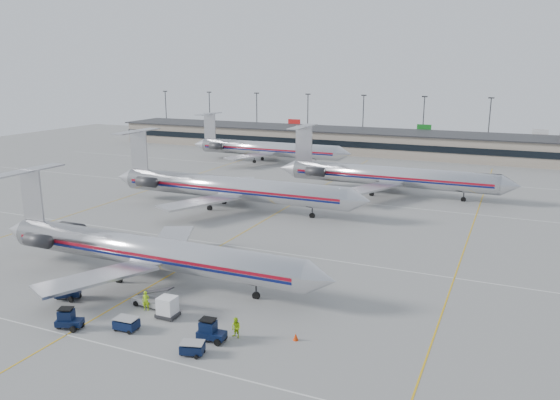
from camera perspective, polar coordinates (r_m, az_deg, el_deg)
The scene contains 19 objects.
ground at distance 66.08m, azimuth -10.33°, elevation -7.08°, with size 260.00×260.00×0.00m, color gray.
apron_markings at distance 74.04m, azimuth -6.00°, elevation -4.63°, with size 160.00×0.15×0.02m, color silver.
terminal at distance 154.24m, azimuth 10.45°, elevation 5.98°, with size 162.00×17.00×6.25m.
light_mast_row at distance 167.26m, azimuth 11.68°, elevation 8.37°, with size 163.60×0.40×15.28m.
jet_foreground at distance 62.98m, azimuth -14.05°, elevation -5.12°, with size 43.58×25.66×11.41m.
jet_second_row at distance 92.03m, azimuth -5.54°, elevation 1.34°, with size 47.74×28.11×12.50m.
jet_third_row at distance 103.74m, azimuth 11.04°, elevation 2.52°, with size 44.90×27.62×12.28m.
jet_back_row at distance 137.49m, azimuth -1.55°, elevation 5.40°, with size 43.33×26.65×11.85m.
tug_left at distance 60.80m, azimuth -21.41°, elevation -8.79°, with size 2.72×2.34×1.99m.
tug_center at distance 54.32m, azimuth -21.27°, elevation -11.53°, with size 2.63×1.94×1.92m.
tug_right at distance 49.02m, azimuth -7.32°, elevation -13.42°, with size 2.57×1.45×2.01m.
cart_inner at distance 52.44m, azimuth -15.76°, elevation -12.32°, with size 2.15×1.55×1.17m.
cart_outer at distance 47.30m, azimuth -9.14°, elevation -15.02°, with size 2.21×1.81×1.09m.
uld_container at distance 53.78m, azimuth -11.68°, elevation -10.91°, with size 1.96×1.64×2.05m.
belt_loader at distance 56.54m, azimuth -13.26°, elevation -10.16°, with size 4.69×1.76×2.44m.
ramp_worker_near at distance 55.73m, azimuth -13.83°, elevation -10.19°, with size 0.72×0.47×1.97m, color #99D213.
ramp_worker_far at distance 49.28m, azimuth -4.61°, elevation -13.17°, with size 0.91×0.71×1.87m, color #B3E415.
cone_right at distance 49.00m, azimuth 1.65°, elevation -14.09°, with size 0.48×0.48×0.65m, color red.
cone_left at distance 64.28m, azimuth -22.47°, elevation -8.23°, with size 0.47×0.47×0.64m, color red.
Camera 1 is at (35.31, -50.84, 23.12)m, focal length 35.00 mm.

